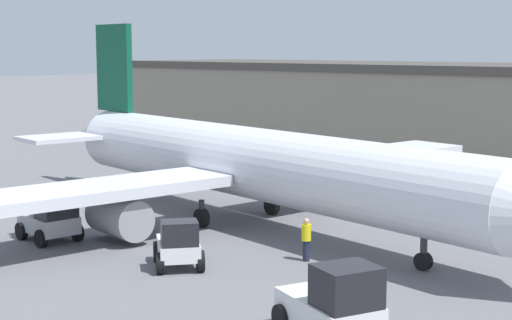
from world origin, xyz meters
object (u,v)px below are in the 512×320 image
at_px(baggage_tug, 179,245).
at_px(ground_crew_worker, 306,238).
at_px(belt_loader_truck, 51,218).
at_px(pushback_tug, 334,304).
at_px(airplane, 244,163).

bearing_deg(baggage_tug, ground_crew_worker, 90.83).
bearing_deg(belt_loader_truck, ground_crew_worker, 31.50).
bearing_deg(pushback_tug, airplane, 163.09).
height_order(baggage_tug, belt_loader_truck, belt_loader_truck).
height_order(ground_crew_worker, baggage_tug, baggage_tug).
xyz_separation_m(airplane, pushback_tug, (13.08, -9.59, -1.82)).
height_order(airplane, pushback_tug, airplane).
bearing_deg(pushback_tug, ground_crew_worker, 154.64).
distance_m(ground_crew_worker, pushback_tug, 8.82).
height_order(belt_loader_truck, pushback_tug, pushback_tug).
xyz_separation_m(airplane, baggage_tug, (3.86, -7.62, -2.03)).
relative_size(belt_loader_truck, pushback_tug, 0.76).
bearing_deg(baggage_tug, belt_loader_truck, -136.05).
xyz_separation_m(ground_crew_worker, belt_loader_truck, (-10.36, -5.30, 0.12)).
height_order(airplane, belt_loader_truck, airplane).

